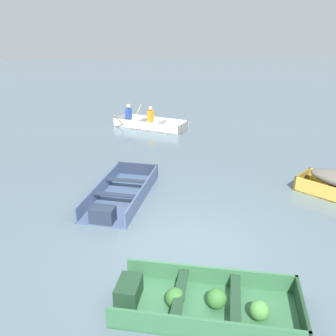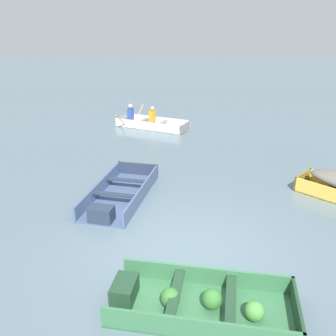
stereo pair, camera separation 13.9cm
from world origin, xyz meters
name	(u,v)px [view 1 (the left image)]	position (x,y,z in m)	size (l,w,h in m)	color
ground_plane	(189,252)	(0.00, 0.00, 0.00)	(80.00, 80.00, 0.00)	slate
dinghy_green_foreground	(201,302)	(-0.03, -1.57, 0.14)	(3.11, 1.93, 0.37)	#387047
skiff_slate_blue_mid_moored	(120,195)	(-1.44, 2.42, 0.13)	(2.02, 3.22, 0.39)	#475B7F
rowboat_white_with_crew	(146,123)	(-0.54, 9.24, 0.20)	(3.14, 2.71, 0.93)	white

